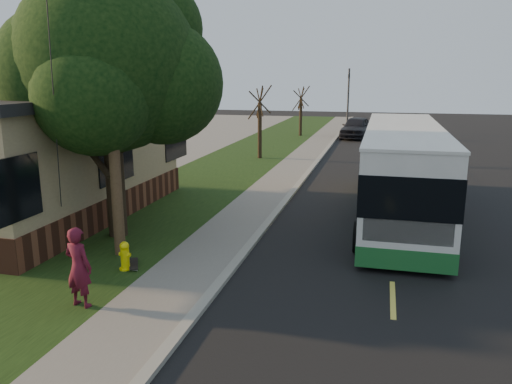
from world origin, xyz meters
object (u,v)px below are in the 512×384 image
fire_hydrant (125,256)px  bare_tree_far (301,112)px  leafy_tree (111,66)px  skateboard_main (134,264)px  distant_car (356,127)px  utility_pole (109,86)px  dumpster (95,183)px  transit_bus (402,169)px  skateboarder (79,267)px  bare_tree_near (260,123)px  traffic_signal (348,96)px

fire_hydrant → bare_tree_far: bearing=90.8°
leafy_tree → fire_hydrant: bearing=-59.3°
skateboard_main → distant_car: distant_car is taller
utility_pole → dumpster: utility_pole is taller
transit_bus → skateboard_main: bearing=-134.2°
transit_bus → skateboarder: (-6.80, -9.33, -0.75)m
utility_pole → skateboarder: bearing=-75.4°
leafy_tree → bare_tree_near: leafy_tree is taller
fire_hydrant → dumpster: bearing=126.8°
bare_tree_far → leafy_tree: bearing=-92.5°
leafy_tree → skateboarder: leafy_tree is taller
skateboarder → distant_car: 32.37m
bare_tree_far → transit_bus: bare_tree_far is taller
traffic_signal → distant_car: bearing=-75.9°
skateboarder → distant_car: skateboarder is taller
transit_bus → dumpster: (-11.63, -0.90, -0.95)m
bare_tree_far → transit_bus: size_ratio=0.34×
bare_tree_far → skateboarder: (0.50, -32.10, -1.05)m
bare_tree_near → skateboard_main: size_ratio=5.01×
dumpster → skateboarder: bearing=-60.2°
fire_hydrant → dumpster: 7.91m
bare_tree_far → transit_bus: (7.30, -22.77, -0.30)m
bare_tree_far → dumpster: size_ratio=2.03×
traffic_signal → bare_tree_far: bearing=-131.2°
utility_pole → distant_car: 29.66m
fire_hydrant → skateboard_main: (0.10, 0.24, -0.30)m
bare_tree_near → skateboarder: bearing=-87.2°
distant_car → fire_hydrant: bearing=-91.0°
utility_pole → dumpster: bearing=127.0°
utility_pole → skateboarder: 4.88m
leafy_tree → skateboarder: bearing=-70.6°
leafy_tree → bare_tree_near: (0.67, 15.35, -3.02)m
bare_tree_far → dumpster: bare_tree_far is taller
utility_pole → skateboarder: size_ratio=5.15×
fire_hydrant → bare_tree_far: bare_tree_far is taller
leafy_tree → skateboard_main: 5.83m
traffic_signal → transit_bus: traffic_signal is taller
leafy_tree → bare_tree_far: size_ratio=1.94×
fire_hydrant → distant_car: bearing=82.2°
dumpster → fire_hydrant: bearing=-53.2°
fire_hydrant → traffic_signal: traffic_signal is taller
traffic_signal → distant_car: size_ratio=1.10×
skateboard_main → skateboarder: bearing=-90.0°
utility_pole → leafy_tree: 1.94m
skateboard_main → leafy_tree: bearing=124.8°
skateboarder → dumpster: bearing=-51.0°
bare_tree_far → distant_car: bearing=0.3°
utility_pole → bare_tree_far: size_ratio=2.25×
utility_pole → skateboard_main: 4.63m
skateboard_main → fire_hydrant: bearing=-112.5°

